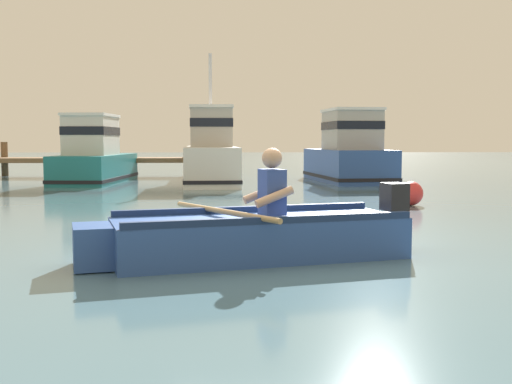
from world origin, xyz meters
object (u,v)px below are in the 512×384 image
rowboat_with_person (253,235)px  moored_boat_blue (349,155)px  moored_boat_teal (94,158)px  mooring_buoy (411,193)px  moored_boat_white (211,154)px

rowboat_with_person → moored_boat_blue: (3.36, 12.44, 0.58)m
moored_boat_teal → mooring_buoy: moored_boat_teal is taller
moored_boat_teal → moored_boat_white: size_ratio=0.67×
rowboat_with_person → moored_boat_white: size_ratio=0.54×
moored_boat_teal → moored_boat_blue: bearing=1.4°
rowboat_with_person → mooring_buoy: size_ratio=7.75×
rowboat_with_person → mooring_buoy: bearing=58.5°
rowboat_with_person → moored_boat_teal: bearing=109.9°
mooring_buoy → moored_boat_blue: bearing=89.2°
rowboat_with_person → moored_boat_white: (-0.92, 12.51, 0.60)m
rowboat_with_person → moored_boat_teal: 13.03m
moored_boat_teal → moored_boat_blue: moored_boat_blue is taller
moored_boat_blue → mooring_buoy: size_ratio=9.71×
moored_boat_white → moored_boat_teal: bearing=-175.7°
moored_boat_white → moored_boat_blue: 4.28m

